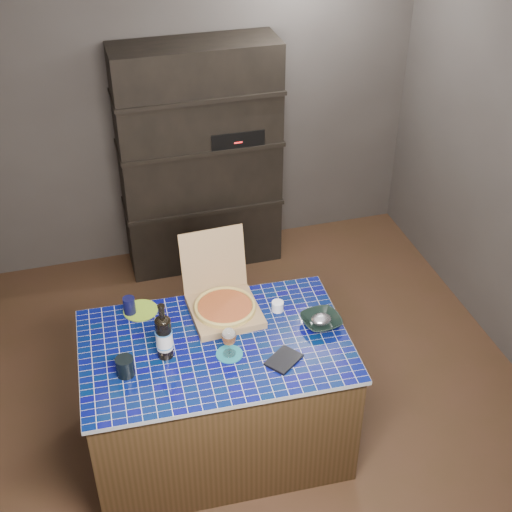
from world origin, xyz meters
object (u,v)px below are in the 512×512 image
object	(u,v)px
kitchen_island	(217,396)
pizza_box	(224,304)
wine_glass	(229,337)
dvd_case	(284,360)
mead_bottle	(164,336)
bowl	(321,321)

from	to	relation	value
kitchen_island	pizza_box	size ratio (longest dim) A/B	3.12
wine_glass	dvd_case	xyz separation A→B (m)	(0.26, -0.13, -0.12)
mead_bottle	wine_glass	bearing A→B (deg)	-14.70
pizza_box	dvd_case	size ratio (longest dim) A/B	2.61
mead_bottle	bowl	bearing A→B (deg)	0.59
pizza_box	dvd_case	world-z (taller)	pizza_box
kitchen_island	bowl	bearing A→B (deg)	1.84
pizza_box	mead_bottle	bearing A→B (deg)	-147.44
kitchen_island	mead_bottle	bearing A→B (deg)	-174.30
pizza_box	mead_bottle	distance (m)	0.47
kitchen_island	mead_bottle	size ratio (longest dim) A/B	4.35
pizza_box	bowl	distance (m)	0.56
kitchen_island	wine_glass	bearing A→B (deg)	-59.11
wine_glass	bowl	size ratio (longest dim) A/B	0.80
dvd_case	bowl	world-z (taller)	bowl
pizza_box	wine_glass	size ratio (longest dim) A/B	2.74
kitchen_island	dvd_case	bearing A→B (deg)	-32.93
kitchen_island	wine_glass	size ratio (longest dim) A/B	8.56
kitchen_island	dvd_case	distance (m)	0.56
mead_bottle	dvd_case	world-z (taller)	mead_bottle
wine_glass	bowl	bearing A→B (deg)	9.75
kitchen_island	bowl	world-z (taller)	bowl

